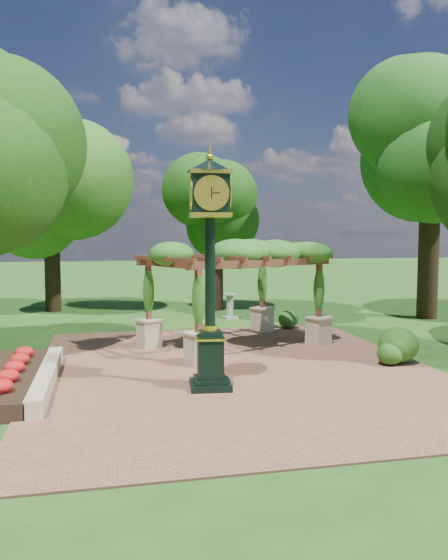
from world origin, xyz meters
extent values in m
plane|color=#1E4714|center=(0.00, 0.00, 0.00)|extent=(120.00, 120.00, 0.00)
cube|color=brown|center=(0.00, 1.00, 0.02)|extent=(10.00, 12.00, 0.04)
cube|color=#C6B793|center=(-4.60, 0.50, 0.20)|extent=(0.35, 5.00, 0.40)
cube|color=red|center=(-5.50, 0.50, 0.18)|extent=(1.50, 5.00, 0.36)
cube|color=black|center=(-0.99, -0.57, 0.11)|extent=(0.99, 0.99, 0.14)
cube|color=black|center=(-0.99, -0.57, 0.72)|extent=(0.62, 0.62, 1.02)
cube|color=yellow|center=(-0.99, -0.57, 1.17)|extent=(0.70, 0.70, 0.05)
cylinder|color=black|center=(-0.99, -0.57, 2.65)|extent=(0.25, 0.25, 2.61)
cube|color=black|center=(-0.99, -0.57, 4.35)|extent=(0.87, 0.87, 0.79)
cylinder|color=beige|center=(-1.03, -0.97, 4.35)|extent=(0.68, 0.10, 0.68)
cone|color=black|center=(-0.99, -0.57, 4.97)|extent=(1.12, 1.12, 0.28)
sphere|color=yellow|center=(-0.99, -0.57, 5.14)|extent=(0.16, 0.16, 0.16)
cube|color=#C1B08F|center=(-0.87, 1.69, 0.45)|extent=(0.78, 0.78, 0.81)
cube|color=brown|center=(-0.87, 1.69, 1.74)|extent=(0.19, 0.19, 1.68)
cube|color=#C1B08F|center=(3.27, 3.54, 0.45)|extent=(0.78, 0.78, 0.81)
cube|color=brown|center=(3.27, 3.54, 1.74)|extent=(0.19, 0.19, 1.68)
cube|color=#C1B08F|center=(-1.98, 4.17, 0.45)|extent=(0.78, 0.78, 0.81)
cube|color=brown|center=(-1.98, 4.17, 1.74)|extent=(0.19, 0.19, 1.68)
cube|color=#C1B08F|center=(2.15, 6.02, 0.45)|extent=(0.78, 0.78, 0.81)
cube|color=brown|center=(2.15, 6.02, 1.74)|extent=(0.19, 0.19, 1.68)
cube|color=brown|center=(1.20, 2.62, 2.65)|extent=(4.84, 2.26, 0.20)
cube|color=brown|center=(0.09, 5.10, 2.65)|extent=(4.84, 2.26, 0.20)
ellipsoid|color=#265B1A|center=(0.64, 3.86, 2.89)|extent=(6.13, 5.12, 0.91)
cube|color=#9A9A92|center=(1.76, 9.40, 0.05)|extent=(0.67, 0.67, 0.10)
cylinder|color=#9A9A92|center=(1.76, 9.40, 0.52)|extent=(0.34, 0.34, 0.94)
cylinder|color=#9A9A92|center=(1.76, 9.40, 1.01)|extent=(0.63, 0.63, 0.05)
ellipsoid|color=#234F16|center=(4.05, 0.52, 0.34)|extent=(0.68, 0.68, 0.61)
ellipsoid|color=#245518|center=(4.40, 0.72, 0.52)|extent=(1.35, 1.35, 0.96)
ellipsoid|color=#2C621C|center=(3.27, 6.47, 0.37)|extent=(0.72, 0.72, 0.65)
cylinder|color=black|center=(-5.58, 13.29, 1.45)|extent=(0.70, 0.70, 2.90)
ellipsoid|color=#295819|center=(-5.58, 13.29, 5.19)|extent=(4.90, 4.90, 4.58)
cylinder|color=#332014|center=(1.74, 12.02, 1.28)|extent=(0.59, 0.59, 2.56)
ellipsoid|color=#184110|center=(1.74, 12.02, 4.59)|extent=(3.15, 3.15, 4.05)
cylinder|color=#302012|center=(9.79, 7.80, 2.18)|extent=(0.83, 0.83, 4.35)
ellipsoid|color=#1E5016|center=(9.79, 7.80, 7.79)|extent=(5.77, 5.77, 6.87)
camera|label=1|loc=(-3.24, -12.36, 3.48)|focal=35.00mm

